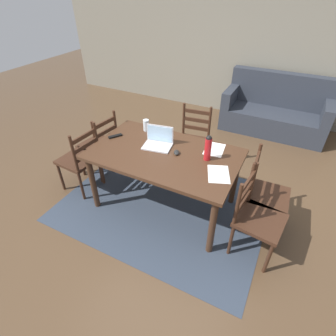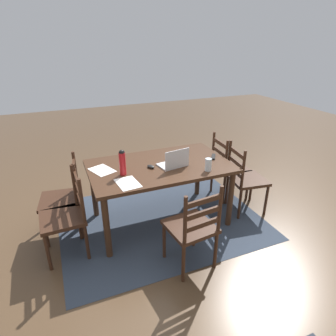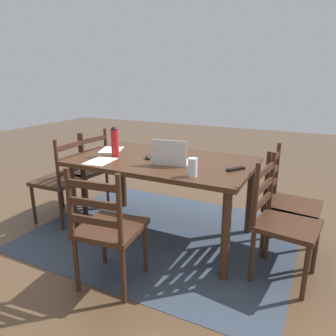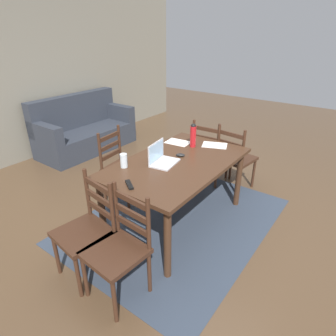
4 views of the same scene
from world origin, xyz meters
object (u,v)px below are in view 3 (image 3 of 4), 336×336
at_px(chair_left_near, 288,204).
at_px(tv_remote, 236,169).
at_px(laptop, 170,158).
at_px(water_bottle, 115,141).
at_px(drinking_glass, 193,167).
at_px(chair_right_far, 61,180).
at_px(chair_right_near, 86,171).
at_px(chair_left_far, 282,222).
at_px(chair_far_head, 108,229).
at_px(computer_mouse, 148,157).
at_px(dining_table, 163,168).

relative_size(chair_left_near, tv_remote, 5.59).
distance_m(chair_left_near, laptop, 1.10).
bearing_deg(water_bottle, tv_remote, -177.55).
bearing_deg(drinking_glass, chair_right_far, -5.92).
relative_size(chair_right_near, chair_left_near, 1.00).
xyz_separation_m(chair_left_far, water_bottle, (1.59, -0.10, 0.47)).
xyz_separation_m(chair_far_head, chair_left_near, (-1.12, -1.08, 0.00)).
relative_size(chair_right_near, drinking_glass, 6.50).
xyz_separation_m(chair_right_near, chair_left_near, (-2.24, -0.01, 0.00)).
relative_size(chair_left_near, drinking_glass, 6.50).
distance_m(chair_left_near, drinking_glass, 0.96).
height_order(chair_far_head, computer_mouse, chair_far_head).
relative_size(chair_right_near, water_bottle, 3.28).
distance_m(chair_left_far, drinking_glass, 0.80).
bearing_deg(computer_mouse, drinking_glass, 125.26).
relative_size(water_bottle, drinking_glass, 1.98).
xyz_separation_m(chair_left_far, computer_mouse, (1.25, -0.15, 0.33)).
distance_m(chair_right_far, tv_remote, 1.86).
relative_size(chair_left_far, drinking_glass, 6.50).
bearing_deg(water_bottle, chair_left_near, -169.30).
bearing_deg(chair_far_head, tv_remote, -130.26).
bearing_deg(dining_table, chair_left_far, 170.11).
distance_m(chair_left_far, tv_remote, 0.55).
relative_size(chair_right_far, drinking_glass, 6.50).
height_order(chair_right_near, tv_remote, chair_right_near).
bearing_deg(chair_right_near, water_bottle, 155.94).
bearing_deg(chair_right_far, chair_far_head, 149.09).
xyz_separation_m(chair_far_head, laptop, (-0.13, -0.76, 0.38)).
bearing_deg(chair_left_far, drinking_glass, 13.88).
distance_m(chair_right_near, chair_far_head, 1.55).
bearing_deg(chair_right_far, water_bottle, -171.07).
height_order(chair_left_near, laptop, laptop).
distance_m(dining_table, chair_left_near, 1.16).
height_order(chair_far_head, chair_left_near, same).
relative_size(dining_table, tv_remote, 9.78).
height_order(chair_left_far, tv_remote, chair_left_far).
distance_m(chair_far_head, drinking_glass, 0.78).
bearing_deg(laptop, dining_table, -40.11).
height_order(laptop, drinking_glass, laptop).
relative_size(dining_table, chair_left_far, 1.75).
height_order(chair_left_near, chair_right_far, same).
relative_size(chair_far_head, chair_left_far, 1.00).
distance_m(water_bottle, computer_mouse, 0.37).
distance_m(dining_table, water_bottle, 0.53).
xyz_separation_m(chair_right_far, laptop, (-1.26, -0.08, 0.38)).
bearing_deg(chair_right_near, chair_far_head, 136.50).
height_order(chair_right_near, water_bottle, water_bottle).
xyz_separation_m(chair_right_near, chair_left_far, (-2.24, 0.39, 0.00)).
distance_m(chair_right_far, laptop, 1.32).
relative_size(dining_table, chair_right_near, 1.75).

